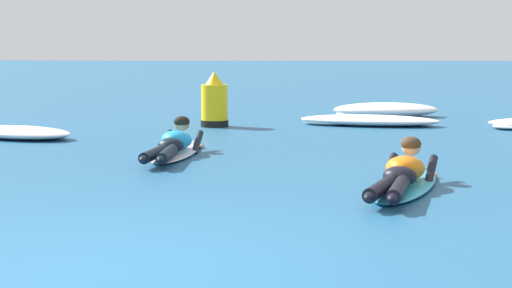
% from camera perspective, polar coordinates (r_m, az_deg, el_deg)
% --- Properties ---
extents(ground_plane, '(120.00, 120.00, 0.00)m').
position_cam_1_polar(ground_plane, '(15.46, -1.49, 1.42)').
color(ground_plane, '#235B84').
extents(surfer_near, '(1.17, 2.61, 0.53)m').
position_cam_1_polar(surfer_near, '(8.56, 10.14, -2.24)').
color(surfer_near, '#2DB2D1').
rests_on(surfer_near, ground).
extents(surfer_far, '(0.61, 2.59, 0.53)m').
position_cam_1_polar(surfer_far, '(10.97, -5.68, -0.13)').
color(surfer_far, silver).
rests_on(surfer_far, ground).
extents(whitewater_mid_left, '(2.22, 1.31, 0.29)m').
position_cam_1_polar(whitewater_mid_left, '(17.07, 8.96, 2.32)').
color(whitewater_mid_left, white).
rests_on(whitewater_mid_left, ground).
extents(whitewater_back, '(2.19, 1.65, 0.19)m').
position_cam_1_polar(whitewater_back, '(13.56, -16.11, 0.76)').
color(whitewater_back, white).
rests_on(whitewater_back, ground).
extents(whitewater_far_band, '(2.68, 1.39, 0.19)m').
position_cam_1_polar(whitewater_far_band, '(15.24, 7.86, 1.62)').
color(whitewater_far_band, white).
rests_on(whitewater_far_band, ground).
extents(channel_marker_buoy, '(0.50, 0.50, 1.00)m').
position_cam_1_polar(channel_marker_buoy, '(14.86, -2.89, 2.73)').
color(channel_marker_buoy, yellow).
rests_on(channel_marker_buoy, ground).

